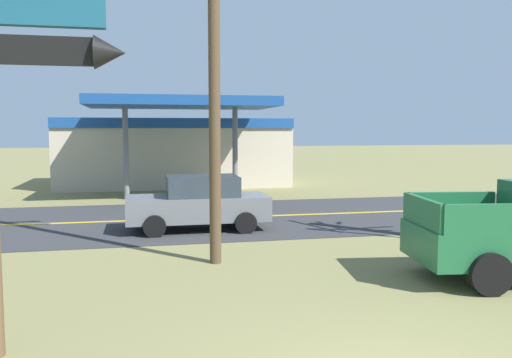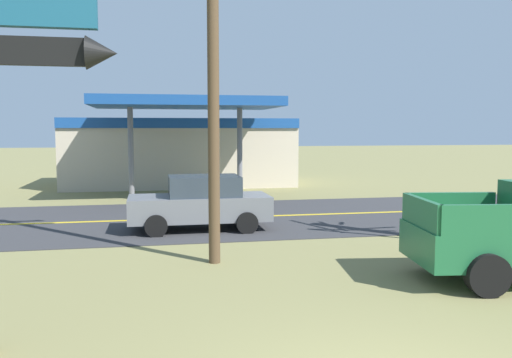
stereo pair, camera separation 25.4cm
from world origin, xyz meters
The scene contains 5 objects.
road_asphalt centered at (0.00, 13.00, 0.01)m, with size 140.00×8.00×0.02m, color #333335.
road_centre_line centered at (0.00, 13.00, 0.02)m, with size 126.00×0.20×0.01m, color gold.
utility_pole centered at (-1.17, 6.94, 5.29)m, with size 2.17×0.26×9.89m.
gas_station centered at (-1.01, 24.45, 1.94)m, with size 12.00×11.50×4.40m.
car_grey_near_lane centered at (-1.11, 11.00, 0.83)m, with size 4.20×2.00×1.64m.
Camera 2 is at (-2.55, -4.93, 3.03)m, focal length 37.36 mm.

